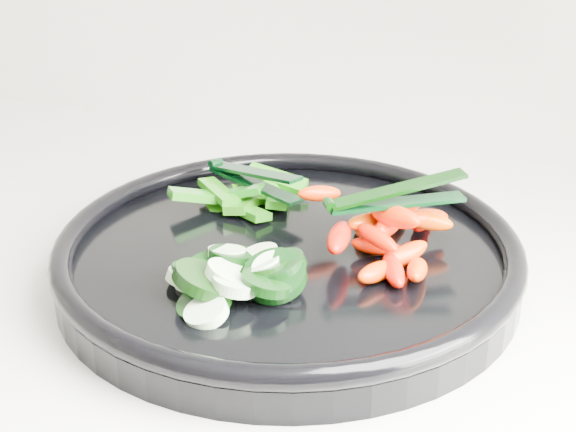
% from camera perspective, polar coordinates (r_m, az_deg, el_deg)
% --- Properties ---
extents(veggie_tray, '(0.45, 0.45, 0.04)m').
position_cam_1_polar(veggie_tray, '(0.65, -0.00, -2.77)').
color(veggie_tray, black).
rests_on(veggie_tray, counter).
extents(cucumber_pile, '(0.12, 0.12, 0.04)m').
position_cam_1_polar(cucumber_pile, '(0.59, -3.91, -4.19)').
color(cucumber_pile, black).
rests_on(cucumber_pile, veggie_tray).
extents(carrot_pile, '(0.13, 0.15, 0.06)m').
position_cam_1_polar(carrot_pile, '(0.64, 7.10, -1.13)').
color(carrot_pile, '#FF2F00').
rests_on(carrot_pile, veggie_tray).
extents(pepper_pile, '(0.11, 0.10, 0.03)m').
position_cam_1_polar(pepper_pile, '(0.72, -3.08, 1.40)').
color(pepper_pile, '#23690A').
rests_on(pepper_pile, veggie_tray).
extents(tong_carrot, '(0.10, 0.07, 0.02)m').
position_cam_1_polar(tong_carrot, '(0.63, 7.48, 1.37)').
color(tong_carrot, black).
rests_on(tong_carrot, carrot_pile).
extents(tong_pepper, '(0.11, 0.06, 0.02)m').
position_cam_1_polar(tong_pepper, '(0.72, -2.62, 2.78)').
color(tong_pepper, black).
rests_on(tong_pepper, pepper_pile).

